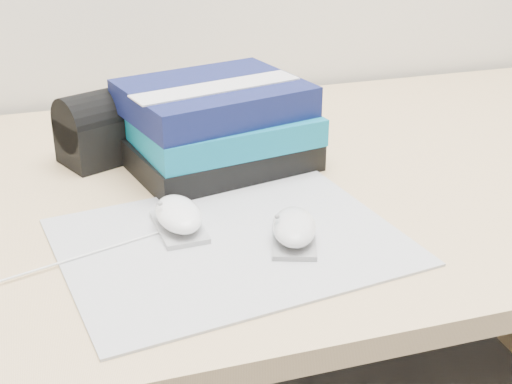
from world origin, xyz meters
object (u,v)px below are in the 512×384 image
object	(u,v)px
mouse_front	(294,229)
book_stack	(217,125)
desk	(260,288)
mouse_rear	(179,216)
pouch	(102,127)

from	to	relation	value
mouse_front	book_stack	size ratio (longest dim) A/B	0.36
desk	mouse_front	xyz separation A→B (m)	(-0.04, -0.27, 0.25)
mouse_rear	book_stack	world-z (taller)	book_stack
book_stack	desk	bearing A→B (deg)	-0.93
mouse_front	book_stack	world-z (taller)	book_stack
book_stack	pouch	distance (m)	0.18
desk	mouse_front	distance (m)	0.37
mouse_rear	mouse_front	size ratio (longest dim) A/B	0.95
book_stack	mouse_rear	bearing A→B (deg)	-117.24
mouse_rear	mouse_front	distance (m)	0.14
desk	mouse_rear	distance (m)	0.36
mouse_front	pouch	distance (m)	0.39
mouse_front	book_stack	bearing A→B (deg)	95.39
pouch	mouse_rear	bearing A→B (deg)	-76.76
desk	book_stack	size ratio (longest dim) A/B	5.44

